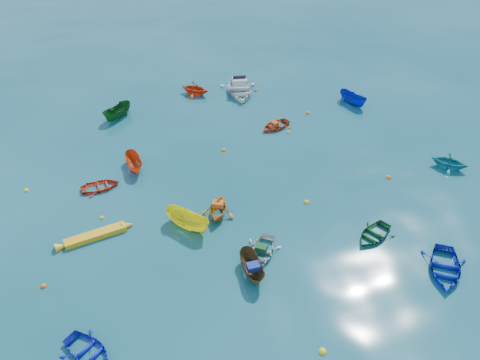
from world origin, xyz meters
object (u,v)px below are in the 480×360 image
object	(u,v)px
dinghy_blue_sw	(89,353)
motorboat_white	(239,93)
dinghy_white_near	(261,254)
kayak_yellow	(96,237)
dinghy_blue_se	(444,271)

from	to	relation	value
dinghy_blue_sw	motorboat_white	bearing A→B (deg)	19.21
dinghy_white_near	kayak_yellow	xyz separation A→B (m)	(-8.50, 4.55, 0.00)
dinghy_white_near	dinghy_blue_se	bearing A→B (deg)	11.64
dinghy_white_near	dinghy_blue_se	xyz separation A→B (m)	(8.80, -4.48, 0.00)
dinghy_blue_sw	kayak_yellow	distance (m)	7.64
dinghy_blue_se	dinghy_white_near	bearing A→B (deg)	-169.88
dinghy_blue_se	motorboat_white	world-z (taller)	motorboat_white
kayak_yellow	dinghy_blue_sw	bearing A→B (deg)	164.01
dinghy_blue_sw	dinghy_blue_se	distance (m)	18.51
dinghy_white_near	kayak_yellow	distance (m)	9.64
dinghy_blue_sw	kayak_yellow	world-z (taller)	dinghy_blue_sw
kayak_yellow	motorboat_white	world-z (taller)	motorboat_white
dinghy_blue_sw	dinghy_white_near	distance (m)	10.10
dinghy_white_near	motorboat_white	bearing A→B (deg)	112.16
dinghy_blue_se	kayak_yellow	size ratio (longest dim) A/B	0.80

